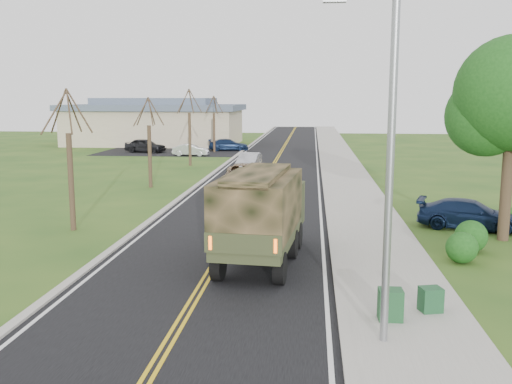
# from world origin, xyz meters

# --- Properties ---
(ground) EXTENTS (160.00, 160.00, 0.00)m
(ground) POSITION_xyz_m (0.00, 0.00, 0.00)
(ground) COLOR #264B19
(ground) RESTS_ON ground
(road) EXTENTS (8.00, 120.00, 0.01)m
(road) POSITION_xyz_m (0.00, 40.00, 0.01)
(road) COLOR black
(road) RESTS_ON ground
(curb_right) EXTENTS (0.30, 120.00, 0.12)m
(curb_right) POSITION_xyz_m (4.15, 40.00, 0.06)
(curb_right) COLOR #9E998E
(curb_right) RESTS_ON ground
(sidewalk_right) EXTENTS (3.20, 120.00, 0.10)m
(sidewalk_right) POSITION_xyz_m (5.90, 40.00, 0.05)
(sidewalk_right) COLOR #9E998E
(sidewalk_right) RESTS_ON ground
(curb_left) EXTENTS (0.30, 120.00, 0.10)m
(curb_left) POSITION_xyz_m (-4.15, 40.00, 0.05)
(curb_left) COLOR #9E998E
(curb_left) RESTS_ON ground
(street_light) EXTENTS (1.65, 0.22, 8.00)m
(street_light) POSITION_xyz_m (4.90, -0.50, 4.43)
(street_light) COLOR gray
(street_light) RESTS_ON ground
(bare_tree_a) EXTENTS (1.93, 2.26, 6.08)m
(bare_tree_a) POSITION_xyz_m (-7.00, 10.00, 2.63)
(bare_tree_a) COLOR #38281C
(bare_tree_a) RESTS_ON ground
(bare_tree_b) EXTENTS (1.83, 2.14, 5.73)m
(bare_tree_b) POSITION_xyz_m (-7.00, 22.00, 2.48)
(bare_tree_b) COLOR #38281C
(bare_tree_b) RESTS_ON ground
(bare_tree_c) EXTENTS (2.04, 2.39, 6.42)m
(bare_tree_c) POSITION_xyz_m (-7.00, 34.00, 2.78)
(bare_tree_c) COLOR #38281C
(bare_tree_c) RESTS_ON ground
(bare_tree_d) EXTENTS (1.88, 2.20, 5.91)m
(bare_tree_d) POSITION_xyz_m (-7.00, 46.00, 2.55)
(bare_tree_d) COLOR #38281C
(bare_tree_d) RESTS_ON ground
(commercial_building) EXTENTS (25.50, 21.50, 5.65)m
(commercial_building) POSITION_xyz_m (-15.98, 55.97, 2.69)
(commercial_building) COLOR tan
(commercial_building) RESTS_ON ground
(military_truck) EXTENTS (2.88, 6.76, 3.28)m
(military_truck) POSITION_xyz_m (1.58, 5.88, 1.88)
(military_truck) COLOR black
(military_truck) RESTS_ON ground
(suv_champagne) EXTENTS (2.84, 5.78, 1.58)m
(suv_champagne) POSITION_xyz_m (-0.95, 21.86, 0.79)
(suv_champagne) COLOR #8B6E4E
(suv_champagne) RESTS_ON ground
(sedan_silver) EXTENTS (1.72, 4.31, 1.39)m
(sedan_silver) POSITION_xyz_m (-1.66, 30.98, 0.70)
(sedan_silver) COLOR #B5B4BA
(sedan_silver) RESTS_ON ground
(pickup_navy) EXTENTS (4.76, 3.00, 1.29)m
(pickup_navy) POSITION_xyz_m (10.18, 11.93, 0.64)
(pickup_navy) COLOR #0F1C39
(pickup_navy) RESTS_ON ground
(utility_box_near) EXTENTS (0.61, 0.52, 0.80)m
(utility_box_near) POSITION_xyz_m (5.32, 0.79, 0.50)
(utility_box_near) COLOR #194824
(utility_box_near) RESTS_ON sidewalk_right
(utility_box_far) EXTENTS (0.65, 0.58, 0.65)m
(utility_box_far) POSITION_xyz_m (6.45, 1.48, 0.43)
(utility_box_far) COLOR #1A4927
(utility_box_far) RESTS_ON sidewalk_right
(lot_car_dark) EXTENTS (4.58, 2.64, 1.47)m
(lot_car_dark) POSITION_xyz_m (-14.14, 44.94, 0.73)
(lot_car_dark) COLOR black
(lot_car_dark) RESTS_ON ground
(lot_car_silver) EXTENTS (3.55, 1.26, 1.17)m
(lot_car_silver) POSITION_xyz_m (-8.68, 42.00, 0.58)
(lot_car_silver) COLOR silver
(lot_car_silver) RESTS_ON ground
(lot_car_navy) EXTENTS (4.53, 2.32, 1.26)m
(lot_car_navy) POSITION_xyz_m (-5.77, 47.93, 0.63)
(lot_car_navy) COLOR #101F3D
(lot_car_navy) RESTS_ON ground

